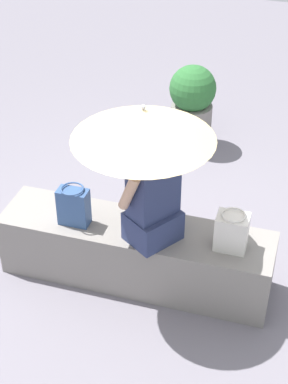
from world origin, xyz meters
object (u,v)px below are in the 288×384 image
at_px(parasol, 143,124).
at_px(handbag_black, 232,231).
at_px(planter_near, 192,105).
at_px(tote_bag_canvas, 74,206).
at_px(person_seated, 153,193).

relative_size(parasol, handbag_black, 3.67).
distance_m(parasol, planter_near, 2.37).
bearing_deg(planter_near, tote_bag_canvas, 80.13).
bearing_deg(handbag_black, person_seated, 6.68).
height_order(person_seated, tote_bag_canvas, person_seated).
bearing_deg(parasol, person_seated, -156.36).
bearing_deg(planter_near, handbag_black, 109.89).
bearing_deg(person_seated, planter_near, -84.22).
bearing_deg(tote_bag_canvas, parasol, 176.53).
xyz_separation_m(person_seated, tote_bag_canvas, (0.59, -0.01, -0.24)).
height_order(person_seated, parasol, parasol).
relative_size(handbag_black, planter_near, 0.33).
bearing_deg(planter_near, person_seated, 95.78).
bearing_deg(tote_bag_canvas, person_seated, 179.47).
relative_size(person_seated, tote_bag_canvas, 2.97).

